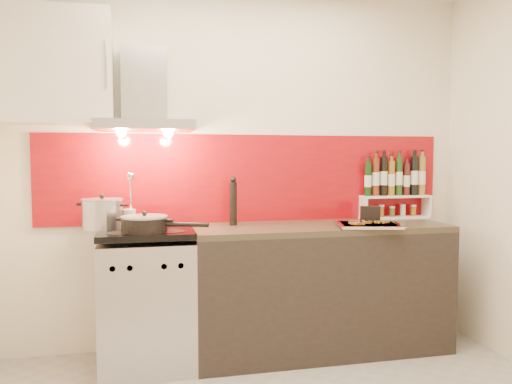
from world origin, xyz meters
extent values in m
cube|color=silver|center=(0.00, 1.40, 1.30)|extent=(3.40, 0.02, 2.60)
cube|color=maroon|center=(0.05, 1.39, 1.22)|extent=(3.00, 0.02, 0.64)
cube|color=#B7B7BA|center=(-0.70, 1.10, 0.42)|extent=(0.60, 0.60, 0.84)
cube|color=black|center=(-0.70, 0.81, 0.33)|extent=(0.50, 0.02, 0.40)
cube|color=#B7B7BA|center=(-0.70, 0.81, 0.72)|extent=(0.56, 0.02, 0.12)
cube|color=#FF190C|center=(-0.70, 0.81, 0.72)|extent=(0.10, 0.01, 0.04)
cube|color=black|center=(-0.70, 1.10, 0.89)|extent=(0.60, 0.60, 0.04)
cube|color=black|center=(0.50, 1.10, 0.43)|extent=(1.80, 0.60, 0.86)
cube|color=black|center=(0.50, 1.10, 0.88)|extent=(1.80, 0.60, 0.04)
cube|color=#B7B7BA|center=(-0.70, 1.15, 1.58)|extent=(0.62, 0.50, 0.06)
cube|color=#B7B7BA|center=(-0.70, 1.30, 1.86)|extent=(0.30, 0.18, 0.50)
sphere|color=#FFD18C|center=(-0.85, 1.15, 1.54)|extent=(0.07, 0.07, 0.07)
sphere|color=#FFD18C|center=(-0.55, 1.15, 1.54)|extent=(0.07, 0.07, 0.07)
cube|color=silver|center=(-1.25, 1.22, 1.95)|extent=(0.70, 0.35, 0.72)
cylinder|color=#B7B7BA|center=(-0.98, 1.19, 1.00)|extent=(0.26, 0.26, 0.18)
cylinder|color=#99999E|center=(-0.98, 1.19, 1.10)|extent=(0.27, 0.27, 0.01)
sphere|color=black|center=(-0.98, 1.19, 1.12)|extent=(0.03, 0.03, 0.03)
cylinder|color=black|center=(-0.71, 0.96, 0.95)|extent=(0.28, 0.28, 0.09)
cylinder|color=#99999E|center=(-0.71, 0.96, 1.01)|extent=(0.29, 0.29, 0.01)
sphere|color=black|center=(-0.71, 0.96, 1.03)|extent=(0.03, 0.03, 0.03)
cylinder|color=black|center=(-0.46, 0.85, 0.96)|extent=(0.26, 0.14, 0.03)
cylinder|color=silver|center=(-0.81, 1.18, 0.97)|extent=(0.08, 0.08, 0.13)
cylinder|color=silver|center=(-0.80, 1.18, 1.14)|extent=(0.01, 0.06, 0.25)
sphere|color=silver|center=(-0.80, 1.13, 1.25)|extent=(0.05, 0.05, 0.05)
cylinder|color=black|center=(-0.10, 1.22, 1.05)|extent=(0.05, 0.05, 0.30)
sphere|color=black|center=(-0.10, 1.22, 1.22)|extent=(0.04, 0.04, 0.04)
cube|color=white|center=(1.19, 1.33, 0.91)|extent=(0.56, 0.15, 0.01)
cube|color=white|center=(0.92, 1.33, 0.99)|extent=(0.01, 0.15, 0.16)
cube|color=white|center=(1.46, 1.33, 0.99)|extent=(0.02, 0.15, 0.16)
cube|color=white|center=(1.19, 1.33, 1.07)|extent=(0.56, 0.15, 0.02)
cylinder|color=black|center=(0.96, 1.33, 1.21)|extent=(0.05, 0.05, 0.25)
cylinder|color=#5A240F|center=(1.03, 1.33, 1.22)|extent=(0.05, 0.05, 0.29)
cylinder|color=black|center=(1.09, 1.33, 1.23)|extent=(0.05, 0.05, 0.30)
cylinder|color=brown|center=(1.16, 1.33, 1.21)|extent=(0.05, 0.05, 0.27)
cylinder|color=#1B3613|center=(1.22, 1.33, 1.23)|extent=(0.05, 0.05, 0.29)
cylinder|color=#411411|center=(1.29, 1.33, 1.20)|extent=(0.05, 0.05, 0.25)
cylinder|color=black|center=(1.35, 1.33, 1.23)|extent=(0.06, 0.06, 0.30)
cylinder|color=brown|center=(1.42, 1.33, 1.23)|extent=(0.06, 0.06, 0.30)
cylinder|color=#BEB09B|center=(0.99, 1.33, 0.95)|extent=(0.04, 0.04, 0.07)
cylinder|color=#945018|center=(1.08, 1.33, 0.95)|extent=(0.04, 0.04, 0.08)
cylinder|color=brown|center=(1.17, 1.33, 0.95)|extent=(0.04, 0.04, 0.07)
cylinder|color=beige|center=(1.26, 1.33, 0.95)|extent=(0.04, 0.04, 0.08)
cylinder|color=#996119|center=(1.35, 1.33, 0.95)|extent=(0.04, 0.04, 0.07)
cube|color=black|center=(0.90, 1.15, 0.96)|extent=(0.15, 0.10, 0.12)
cube|color=silver|center=(0.78, 0.92, 0.91)|extent=(0.47, 0.40, 0.01)
cube|color=silver|center=(0.78, 0.92, 0.92)|extent=(0.49, 0.42, 0.01)
cube|color=red|center=(0.78, 0.92, 0.92)|extent=(0.42, 0.35, 0.01)
cube|color=brown|center=(0.79, 0.94, 0.93)|extent=(0.06, 0.03, 0.01)
cube|color=brown|center=(0.71, 0.88, 0.93)|extent=(0.06, 0.02, 0.01)
cube|color=brown|center=(0.67, 0.96, 0.93)|extent=(0.05, 0.05, 0.01)
cube|color=brown|center=(0.78, 0.99, 0.93)|extent=(0.03, 0.06, 0.01)
cube|color=brown|center=(0.71, 0.92, 0.93)|extent=(0.04, 0.05, 0.01)
cube|color=brown|center=(0.69, 0.97, 0.93)|extent=(0.06, 0.04, 0.01)
cube|color=brown|center=(0.92, 0.93, 0.93)|extent=(0.06, 0.04, 0.01)
cube|color=brown|center=(0.80, 0.95, 0.93)|extent=(0.04, 0.05, 0.01)
cube|color=brown|center=(0.66, 0.89, 0.93)|extent=(0.04, 0.06, 0.01)
cube|color=brown|center=(0.86, 0.95, 0.93)|extent=(0.05, 0.04, 0.01)
cube|color=brown|center=(0.89, 0.92, 0.93)|extent=(0.04, 0.05, 0.01)
cube|color=brown|center=(0.71, 0.99, 0.93)|extent=(0.06, 0.03, 0.01)
cube|color=brown|center=(0.68, 0.91, 0.93)|extent=(0.02, 0.06, 0.01)
cube|color=brown|center=(0.73, 0.89, 0.93)|extent=(0.04, 0.06, 0.01)
cube|color=brown|center=(0.85, 0.94, 0.93)|extent=(0.02, 0.06, 0.01)
cube|color=brown|center=(0.92, 0.97, 0.93)|extent=(0.05, 0.04, 0.01)
camera|label=1|loc=(-0.71, -2.20, 1.38)|focal=35.00mm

